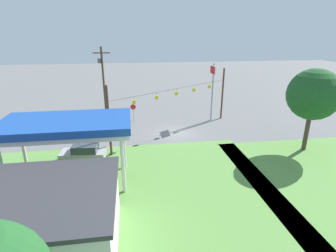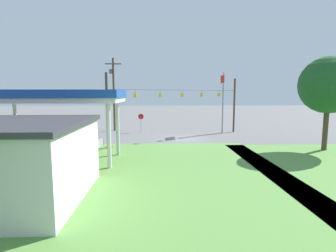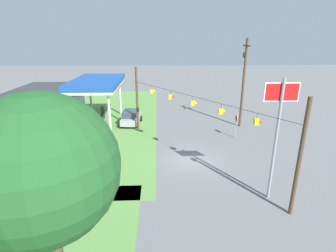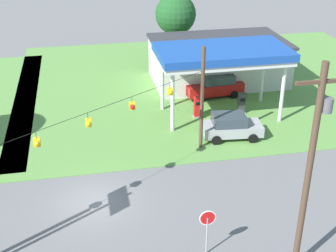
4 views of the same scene
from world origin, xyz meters
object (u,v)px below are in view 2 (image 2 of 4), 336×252
(car_at_pumps_front, at_px, (79,141))
(stop_sign_roadside, at_px, (141,119))
(gas_station_canopy, at_px, (56,97))
(car_at_pumps_rear, at_px, (24,162))
(fuel_pump_far, at_px, (36,151))
(utility_pole_main, at_px, (113,91))
(fuel_pump_near, at_px, (83,151))
(stop_sign_overhead, at_px, (223,91))
(tree_west_verge, at_px, (329,85))

(car_at_pumps_front, height_order, stop_sign_roadside, stop_sign_roadside)
(gas_station_canopy, relative_size, car_at_pumps_rear, 1.94)
(gas_station_canopy, distance_m, car_at_pumps_front, 5.49)
(fuel_pump_far, bearing_deg, stop_sign_roadside, -114.98)
(fuel_pump_far, relative_size, car_at_pumps_front, 0.40)
(stop_sign_roadside, distance_m, utility_pole_main, 5.57)
(fuel_pump_near, height_order, utility_pole_main, utility_pole_main)
(fuel_pump_far, height_order, stop_sign_overhead, stop_sign_overhead)
(utility_pole_main, bearing_deg, stop_sign_roadside, 156.91)
(fuel_pump_near, height_order, car_at_pumps_rear, car_at_pumps_rear)
(fuel_pump_far, relative_size, utility_pole_main, 0.17)
(car_at_pumps_front, distance_m, utility_pole_main, 13.69)
(car_at_pumps_front, xyz_separation_m, utility_pole_main, (-1.07, -12.84, 4.63))
(fuel_pump_far, bearing_deg, utility_pole_main, -100.78)
(gas_station_canopy, bearing_deg, fuel_pump_far, -0.05)
(fuel_pump_near, height_order, car_at_pumps_front, car_at_pumps_front)
(fuel_pump_far, relative_size, stop_sign_roadside, 0.68)
(car_at_pumps_rear, xyz_separation_m, utility_pole_main, (-2.10, -20.38, 4.54))
(fuel_pump_far, height_order, tree_west_verge, tree_west_verge)
(utility_pole_main, bearing_deg, tree_west_verge, 147.80)
(car_at_pumps_rear, distance_m, stop_sign_overhead, 24.79)
(gas_station_canopy, bearing_deg, tree_west_verge, -171.95)
(gas_station_canopy, distance_m, stop_sign_roadside, 16.15)
(utility_pole_main, bearing_deg, car_at_pumps_front, 85.24)
(fuel_pump_near, relative_size, fuel_pump_far, 1.00)
(utility_pole_main, bearing_deg, fuel_pump_near, 91.28)
(fuel_pump_near, xyz_separation_m, car_at_pumps_front, (1.44, -3.76, 0.09))
(utility_pole_main, xyz_separation_m, tree_west_verge, (-21.27, 13.40, 0.35))
(car_at_pumps_rear, distance_m, tree_west_verge, 24.88)
(fuel_pump_far, relative_size, tree_west_verge, 0.20)
(fuel_pump_far, distance_m, car_at_pumps_front, 4.31)
(tree_west_verge, bearing_deg, car_at_pumps_front, -1.44)
(fuel_pump_near, relative_size, car_at_pumps_rear, 0.34)
(car_at_pumps_rear, relative_size, utility_pole_main, 0.51)
(car_at_pumps_front, distance_m, tree_west_verge, 22.90)
(stop_sign_overhead, relative_size, tree_west_verge, 0.93)
(gas_station_canopy, height_order, car_at_pumps_rear, gas_station_canopy)
(car_at_pumps_rear, bearing_deg, fuel_pump_near, 51.54)
(fuel_pump_far, height_order, car_at_pumps_rear, car_at_pumps_rear)
(gas_station_canopy, relative_size, tree_west_verge, 1.15)
(car_at_pumps_rear, distance_m, utility_pole_main, 20.99)
(gas_station_canopy, relative_size, car_at_pumps_front, 2.26)
(stop_sign_roadside, height_order, stop_sign_overhead, stop_sign_overhead)
(car_at_pumps_front, bearing_deg, fuel_pump_far, 66.30)
(utility_pole_main, distance_m, tree_west_verge, 25.14)
(stop_sign_roadside, bearing_deg, stop_sign_overhead, -4.68)
(stop_sign_roadside, relative_size, utility_pole_main, 0.25)
(car_at_pumps_front, distance_m, stop_sign_roadside, 12.26)
(fuel_pump_near, bearing_deg, stop_sign_roadside, -102.96)
(fuel_pump_near, xyz_separation_m, fuel_pump_far, (3.53, 0.00, 0.00))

